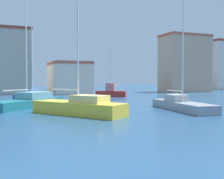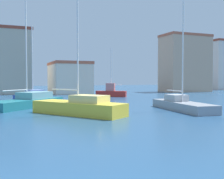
{
  "view_description": "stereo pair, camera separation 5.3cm",
  "coord_description": "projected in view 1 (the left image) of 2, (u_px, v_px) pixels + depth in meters",
  "views": [
    {
      "loc": [
        1.0,
        -3.47,
        2.68
      ],
      "look_at": [
        10.65,
        20.32,
        1.65
      ],
      "focal_mm": 43.43,
      "sensor_mm": 36.0,
      "label": 1
    },
    {
      "loc": [
        1.05,
        -3.49,
        2.68
      ],
      "look_at": [
        10.65,
        20.32,
        1.65
      ],
      "focal_mm": 43.43,
      "sensor_mm": 36.0,
      "label": 2
    }
  ],
  "objects": [
    {
      "name": "water",
      "position": [
        153.0,
        105.0,
        27.1
      ],
      "size": [
        160.0,
        160.0,
        0.0
      ],
      "primitive_type": "plane",
      "color": "navy",
      "rests_on": "ground"
    },
    {
      "name": "sailboat_yellow_inner_mooring",
      "position": [
        79.0,
        107.0,
        20.13
      ],
      "size": [
        6.07,
        7.41,
        8.49
      ],
      "color": "gold",
      "rests_on": "water"
    },
    {
      "name": "sailboat_grey_center_channel",
      "position": [
        182.0,
        104.0,
        23.09
      ],
      "size": [
        2.77,
        7.74,
        9.15
      ],
      "color": "gray",
      "rests_on": "water"
    },
    {
      "name": "sailboat_teal_near_pier",
      "position": [
        28.0,
        101.0,
        25.39
      ],
      "size": [
        7.56,
        7.46,
        12.39
      ],
      "color": "#1E707A",
      "rests_on": "water"
    },
    {
      "name": "sailboat_red_far_right",
      "position": [
        111.0,
        92.0,
        40.11
      ],
      "size": [
        4.35,
        3.4,
        7.24
      ],
      "color": "#B22823",
      "rests_on": "water"
    },
    {
      "name": "sailboat_blue_far_left",
      "position": [
        33.0,
        97.0,
        31.91
      ],
      "size": [
        4.28,
        6.47,
        8.92
      ],
      "color": "#233D93",
      "rests_on": "water"
    },
    {
      "name": "warehouse_block",
      "position": [
        185.0,
        63.0,
        55.39
      ],
      "size": [
        9.7,
        5.55,
        11.6
      ],
      "color": "tan",
      "rests_on": "ground"
    },
    {
      "name": "harbor_office",
      "position": [
        69.0,
        78.0,
        49.2
      ],
      "size": [
        6.55,
        9.53,
        5.66
      ],
      "color": "beige",
      "rests_on": "ground"
    },
    {
      "name": "waterfront_apartments",
      "position": [
        224.0,
        66.0,
        69.28
      ],
      "size": [
        12.82,
        9.45,
        12.0
      ],
      "color": "beige",
      "rests_on": "ground"
    }
  ]
}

